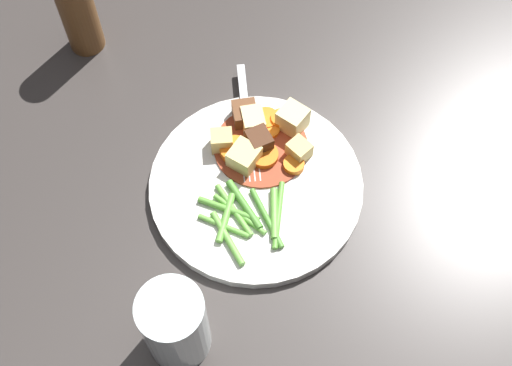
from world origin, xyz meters
TOP-DOWN VIEW (x-y plane):
  - ground_plane at (0.00, 0.00)m, footprint 3.00×3.00m
  - dinner_plate at (0.00, 0.00)m, footprint 0.25×0.25m
  - stew_sauce at (0.05, 0.01)m, footprint 0.11×0.11m
  - carrot_slice_0 at (0.07, 0.02)m, footprint 0.03×0.03m
  - carrot_slice_1 at (0.09, 0.01)m, footprint 0.03×0.03m
  - carrot_slice_2 at (0.03, 0.04)m, footprint 0.05×0.05m
  - carrot_slice_3 at (0.04, 0.01)m, footprint 0.04×0.04m
  - carrot_slice_4 at (0.04, -0.03)m, footprint 0.03×0.03m
  - carrot_slice_5 at (0.09, 0.02)m, footprint 0.04×0.04m
  - potato_chunk_0 at (0.09, -0.01)m, footprint 0.04×0.04m
  - potato_chunk_1 at (0.02, 0.02)m, footprint 0.04×0.04m
  - potato_chunk_2 at (0.07, 0.03)m, footprint 0.04×0.04m
  - potato_chunk_3 at (0.03, 0.06)m, footprint 0.03×0.03m
  - potato_chunk_4 at (0.06, -0.03)m, footprint 0.03×0.03m
  - meat_chunk_0 at (0.08, 0.05)m, footprint 0.04×0.04m
  - meat_chunk_1 at (0.05, 0.02)m, footprint 0.04×0.04m
  - green_bean_0 at (-0.08, -0.00)m, footprint 0.05×0.06m
  - green_bean_1 at (-0.04, 0.01)m, footprint 0.05×0.07m
  - green_bean_2 at (-0.07, 0.01)m, footprint 0.01×0.06m
  - green_bean_3 at (-0.03, -0.04)m, footprint 0.08×0.03m
  - green_bean_4 at (-0.03, 0.00)m, footprint 0.05×0.06m
  - green_bean_5 at (-0.03, -0.04)m, footprint 0.06×0.03m
  - green_bean_6 at (-0.04, -0.03)m, footprint 0.06×0.06m
  - green_bean_7 at (-0.05, -0.00)m, footprint 0.03×0.07m
  - green_bean_8 at (-0.05, 0.01)m, footprint 0.01×0.07m
  - green_bean_9 at (-0.06, 0.01)m, footprint 0.06×0.02m
  - fork at (0.07, 0.04)m, footprint 0.16×0.10m
  - water_glass at (-0.20, 0.00)m, footprint 0.07×0.07m
  - pepper_mill at (0.11, 0.30)m, footprint 0.05×0.05m

SIDE VIEW (x-z plane):
  - ground_plane at x=0.00m, z-range 0.00..0.00m
  - dinner_plate at x=0.00m, z-range 0.00..0.01m
  - stew_sauce at x=0.05m, z-range 0.01..0.02m
  - fork at x=0.07m, z-range 0.01..0.02m
  - green_bean_7 at x=-0.05m, z-range 0.01..0.02m
  - green_bean_2 at x=-0.07m, z-range 0.01..0.02m
  - green_bean_3 at x=-0.03m, z-range 0.01..0.02m
  - green_bean_1 at x=-0.04m, z-range 0.01..0.02m
  - green_bean_6 at x=-0.04m, z-range 0.01..0.02m
  - green_bean_8 at x=-0.05m, z-range 0.01..0.02m
  - green_bean_0 at x=-0.08m, z-range 0.01..0.02m
  - carrot_slice_0 at x=0.07m, z-range 0.01..0.02m
  - green_bean_9 at x=-0.06m, z-range 0.01..0.02m
  - green_bean_5 at x=-0.03m, z-range 0.01..0.02m
  - green_bean_4 at x=-0.03m, z-range 0.01..0.02m
  - carrot_slice_4 at x=0.04m, z-range 0.01..0.02m
  - carrot_slice_5 at x=0.09m, z-range 0.01..0.02m
  - carrot_slice_3 at x=0.04m, z-range 0.01..0.02m
  - carrot_slice_1 at x=0.09m, z-range 0.01..0.03m
  - carrot_slice_2 at x=0.03m, z-range 0.01..0.03m
  - potato_chunk_4 at x=0.06m, z-range 0.01..0.04m
  - meat_chunk_0 at x=0.08m, z-range 0.01..0.04m
  - potato_chunk_3 at x=0.03m, z-range 0.01..0.04m
  - potato_chunk_2 at x=0.07m, z-range 0.01..0.04m
  - potato_chunk_1 at x=0.02m, z-range 0.01..0.04m
  - meat_chunk_1 at x=0.05m, z-range 0.01..0.04m
  - potato_chunk_0 at x=0.09m, z-range 0.01..0.05m
  - water_glass at x=-0.20m, z-range 0.00..0.11m
  - pepper_mill at x=0.11m, z-range 0.00..0.14m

